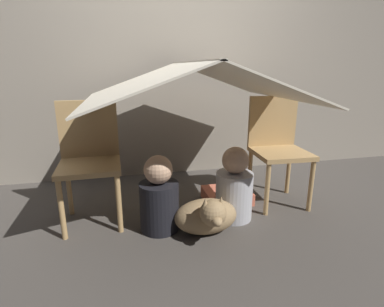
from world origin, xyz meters
TOP-DOWN VIEW (x-y plane):
  - ground_plane at (0.00, 0.00)m, footprint 8.80×8.80m
  - wall_back at (0.00, 1.07)m, footprint 7.00×0.05m
  - chair_left at (-0.74, 0.16)m, footprint 0.43×0.43m
  - chair_right at (0.74, 0.16)m, footprint 0.44×0.44m
  - sheet_canopy at (0.00, 0.09)m, footprint 1.48×1.36m
  - person_front at (-0.28, -0.11)m, footprint 0.27×0.27m
  - person_second at (0.29, -0.07)m, footprint 0.27×0.27m
  - dog at (0.02, -0.26)m, footprint 0.43×0.41m
  - floor_cushion at (0.34, 0.22)m, footprint 0.38×0.31m

SIDE VIEW (x-z plane):
  - ground_plane at x=0.00m, z-range 0.00..0.00m
  - floor_cushion at x=0.34m, z-range 0.00..0.10m
  - dog at x=0.02m, z-range -0.03..0.31m
  - person_front at x=-0.28m, z-range -0.04..0.50m
  - person_second at x=0.29m, z-range -0.04..0.52m
  - chair_left at x=-0.74m, z-range 0.05..0.93m
  - chair_right at x=0.74m, z-range 0.05..0.93m
  - sheet_canopy at x=0.00m, z-range 0.87..1.15m
  - wall_back at x=0.00m, z-range 0.00..2.50m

